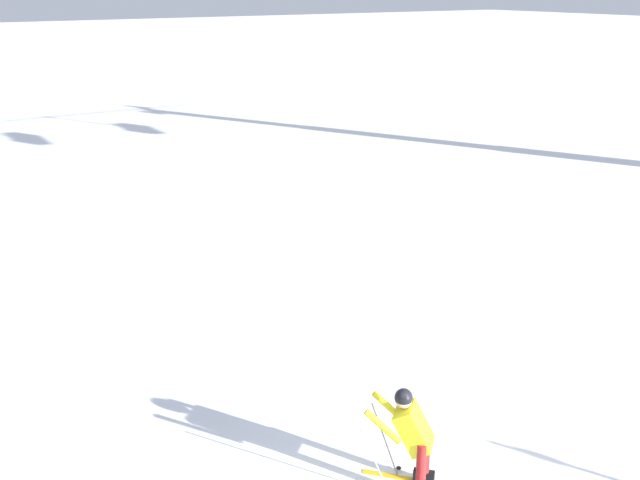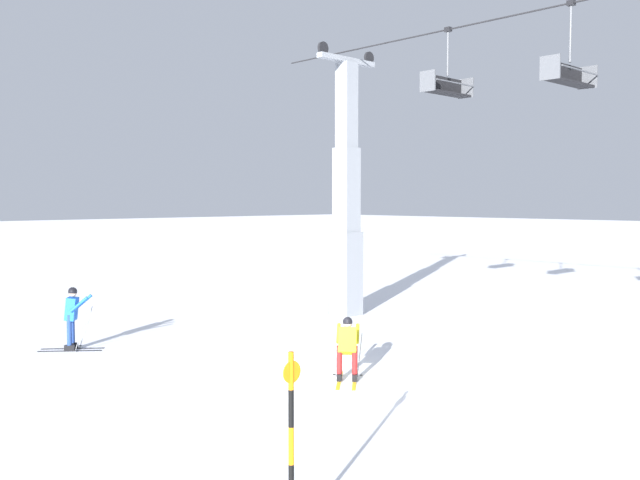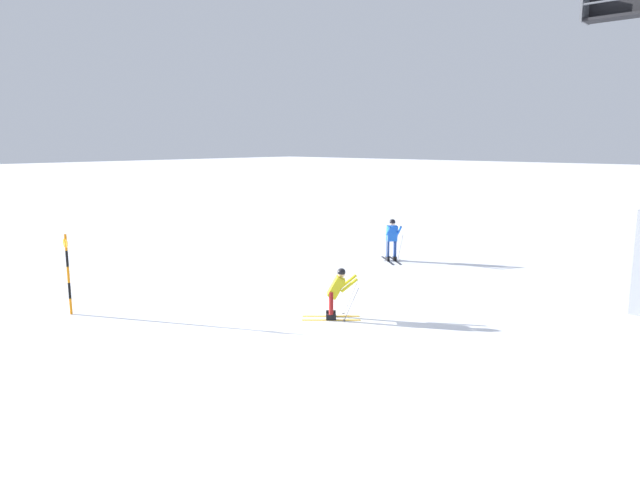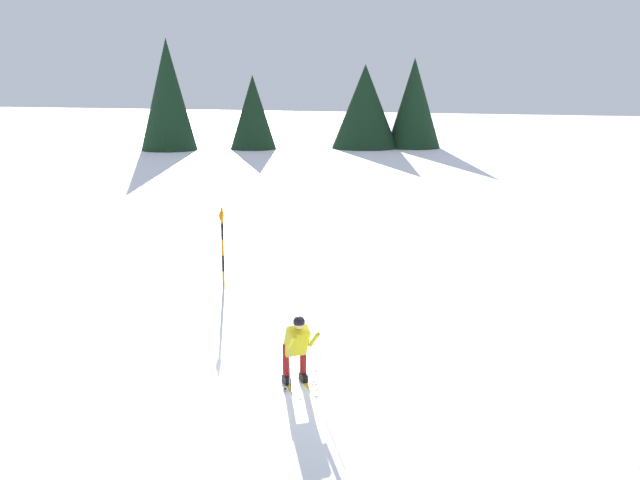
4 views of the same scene
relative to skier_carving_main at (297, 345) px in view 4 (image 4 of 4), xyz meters
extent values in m
plane|color=white|center=(0.01, -1.09, -0.83)|extent=(260.00, 260.00, 0.00)
cube|color=yellow|center=(-0.03, -0.23, -0.83)|extent=(1.16, 1.29, 0.01)
cube|color=black|center=(-0.03, -0.23, -0.74)|extent=(0.27, 0.28, 0.16)
cylinder|color=maroon|center=(-0.03, -0.23, -0.34)|extent=(0.13, 0.13, 0.65)
cube|color=yellow|center=(0.24, 0.00, -0.83)|extent=(1.16, 1.29, 0.01)
cube|color=black|center=(0.24, 0.00, -0.74)|extent=(0.27, 0.28, 0.16)
cylinder|color=maroon|center=(0.24, 0.00, -0.34)|extent=(0.13, 0.13, 0.65)
cube|color=gold|center=(0.01, -0.01, 0.08)|extent=(0.66, 0.66, 0.65)
sphere|color=beige|center=(-0.09, 0.10, 0.47)|extent=(0.22, 0.22, 0.22)
sphere|color=black|center=(-0.09, 0.10, 0.51)|extent=(0.23, 0.23, 0.23)
cylinder|color=gold|center=(-0.40, 0.11, 0.19)|extent=(0.39, 0.42, 0.43)
cylinder|color=gray|center=(-0.46, 0.10, -0.40)|extent=(0.41, 0.29, 1.12)
cylinder|color=black|center=(-0.38, -0.06, -0.78)|extent=(0.07, 0.07, 0.01)
cylinder|color=gold|center=(-0.06, 0.41, 0.19)|extent=(0.39, 0.42, 0.43)
cylinder|color=gray|center=(-0.05, 0.47, -0.40)|extent=(0.24, 0.44, 1.12)
cylinder|color=black|center=(0.10, 0.37, -0.78)|extent=(0.07, 0.07, 0.01)
cylinder|color=orange|center=(4.84, -6.02, -0.60)|extent=(0.07, 0.07, 0.47)
cylinder|color=black|center=(4.84, -6.02, -0.13)|extent=(0.07, 0.07, 0.47)
cylinder|color=orange|center=(4.84, -6.02, 0.35)|extent=(0.07, 0.07, 0.47)
cylinder|color=black|center=(4.84, -6.02, 0.82)|extent=(0.07, 0.07, 0.47)
cylinder|color=orange|center=(4.84, -6.02, 1.29)|extent=(0.07, 0.07, 0.47)
cylinder|color=orange|center=(4.85, -6.02, 1.28)|extent=(0.02, 0.28, 0.28)
cone|color=black|center=(11.48, -54.62, 3.14)|extent=(4.82, 4.82, 7.95)
cone|color=black|center=(15.45, -52.71, 2.86)|extent=(5.95, 5.95, 7.38)
cone|color=black|center=(24.38, -48.33, 2.39)|extent=(4.06, 4.06, 6.44)
cone|color=black|center=(30.74, -44.75, 3.93)|extent=(4.85, 4.85, 9.52)
camera|label=1|loc=(-5.40, -6.24, 5.46)|focal=41.81mm
camera|label=2|loc=(11.15, -11.57, 3.40)|focal=38.74mm
camera|label=3|loc=(11.74, 9.82, 4.10)|focal=31.45mm
camera|label=4|loc=(-5.50, 13.08, 5.03)|focal=42.98mm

